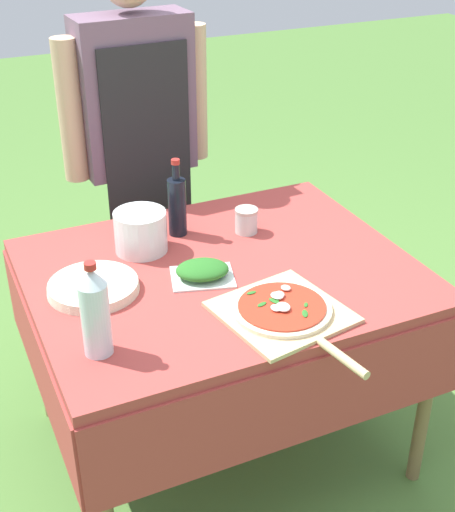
{
  "coord_description": "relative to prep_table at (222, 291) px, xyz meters",
  "views": [
    {
      "loc": [
        -0.77,
        -1.73,
        1.84
      ],
      "look_at": [
        0.02,
        0.0,
        0.77
      ],
      "focal_mm": 50.0,
      "sensor_mm": 36.0,
      "label": 1
    }
  ],
  "objects": [
    {
      "name": "mixing_tub",
      "position": [
        -0.19,
        0.22,
        0.15
      ],
      "size": [
        0.17,
        0.17,
        0.13
      ],
      "primitive_type": "cylinder",
      "color": "silver",
      "rests_on": "prep_table"
    },
    {
      "name": "pizza_on_peel",
      "position": [
        0.05,
        -0.31,
        0.1
      ],
      "size": [
        0.37,
        0.52,
        0.05
      ],
      "rotation": [
        0.0,
        0.0,
        0.17
      ],
      "color": "#D1B27F",
      "rests_on": "prep_table"
    },
    {
      "name": "sauce_jar",
      "position": [
        0.18,
        0.19,
        0.12
      ],
      "size": [
        0.08,
        0.08,
        0.08
      ],
      "color": "silver",
      "rests_on": "prep_table"
    },
    {
      "name": "plate_stack",
      "position": [
        -0.39,
        0.04,
        0.1
      ],
      "size": [
        0.27,
        0.27,
        0.03
      ],
      "color": "beige",
      "rests_on": "prep_table"
    },
    {
      "name": "oil_bottle",
      "position": [
        -0.04,
        0.28,
        0.19
      ],
      "size": [
        0.06,
        0.06,
        0.27
      ],
      "color": "black",
      "rests_on": "prep_table"
    },
    {
      "name": "water_bottle",
      "position": [
        -0.46,
        -0.25,
        0.21
      ],
      "size": [
        0.07,
        0.07,
        0.26
      ],
      "color": "silver",
      "rests_on": "prep_table"
    },
    {
      "name": "ground_plane",
      "position": [
        0.0,
        0.0,
        -0.65
      ],
      "size": [
        12.0,
        12.0,
        0.0
      ],
      "primitive_type": "plane",
      "color": "#517F38"
    },
    {
      "name": "person_cook",
      "position": [
        -0.01,
        0.76,
        0.27
      ],
      "size": [
        0.58,
        0.21,
        1.55
      ],
      "rotation": [
        0.0,
        0.0,
        3.19
      ],
      "color": "#70604C",
      "rests_on": "ground"
    },
    {
      "name": "herb_container",
      "position": [
        -0.08,
        -0.03,
        0.11
      ],
      "size": [
        0.22,
        0.19,
        0.05
      ],
      "rotation": [
        0.0,
        0.0,
        -0.28
      ],
      "color": "silver",
      "rests_on": "prep_table"
    },
    {
      "name": "prep_table",
      "position": [
        0.0,
        0.0,
        0.0
      ],
      "size": [
        1.18,
        0.96,
        0.73
      ],
      "color": "#A83D38",
      "rests_on": "ground"
    }
  ]
}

